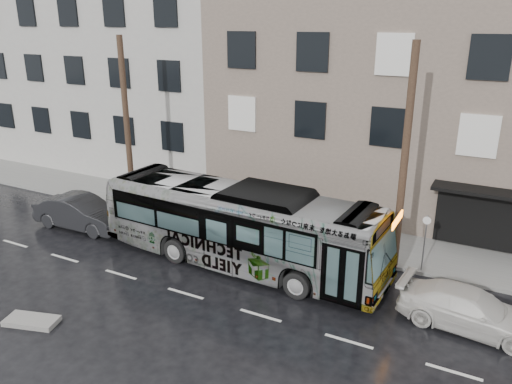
# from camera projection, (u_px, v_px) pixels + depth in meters

# --- Properties ---
(ground) EXTENTS (120.00, 120.00, 0.00)m
(ground) POSITION_uv_depth(u_px,v_px,m) (220.00, 266.00, 20.98)
(ground) COLOR black
(ground) RESTS_ON ground
(sidewalk) EXTENTS (90.00, 3.60, 0.15)m
(sidewalk) POSITION_uv_depth(u_px,v_px,m) (271.00, 225.00, 25.06)
(sidewalk) COLOR gray
(sidewalk) RESTS_ON ground
(building_taupe) EXTENTS (20.00, 12.00, 11.00)m
(building_taupe) POSITION_uv_depth(u_px,v_px,m) (415.00, 102.00, 27.62)
(building_taupe) COLOR gray
(building_taupe) RESTS_ON ground
(building_grey) EXTENTS (26.00, 15.00, 16.00)m
(building_grey) POSITION_uv_depth(u_px,v_px,m) (115.00, 45.00, 38.17)
(building_grey) COLOR #B4B2AA
(building_grey) RESTS_ON ground
(utility_pole_front) EXTENTS (0.30, 0.30, 9.00)m
(utility_pole_front) POSITION_uv_depth(u_px,v_px,m) (404.00, 160.00, 19.37)
(utility_pole_front) COLOR #4B3525
(utility_pole_front) RESTS_ON sidewalk
(utility_pole_rear) EXTENTS (0.30, 0.30, 9.00)m
(utility_pole_rear) POSITION_uv_depth(u_px,v_px,m) (127.00, 127.00, 25.52)
(utility_pole_rear) COLOR #4B3525
(utility_pole_rear) RESTS_ON sidewalk
(sign_post) EXTENTS (0.06, 0.06, 2.40)m
(sign_post) POSITION_uv_depth(u_px,v_px,m) (424.00, 243.00, 19.96)
(sign_post) COLOR slate
(sign_post) RESTS_ON sidewalk
(bus) EXTENTS (12.65, 3.53, 3.49)m
(bus) POSITION_uv_depth(u_px,v_px,m) (240.00, 226.00, 20.66)
(bus) COLOR #B2B2B2
(bus) RESTS_ON ground
(white_sedan) EXTENTS (4.82, 2.29, 1.36)m
(white_sedan) POSITION_uv_depth(u_px,v_px,m) (470.00, 310.00, 16.60)
(white_sedan) COLOR silver
(white_sedan) RESTS_ON ground
(dark_sedan) EXTENTS (5.01, 1.94, 1.63)m
(dark_sedan) POSITION_uv_depth(u_px,v_px,m) (81.00, 212.00, 24.63)
(dark_sedan) COLOR black
(dark_sedan) RESTS_ON ground
(slush_pile) EXTENTS (1.95, 1.28, 0.18)m
(slush_pile) POSITION_uv_depth(u_px,v_px,m) (32.00, 321.00, 17.01)
(slush_pile) COLOR #989490
(slush_pile) RESTS_ON ground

